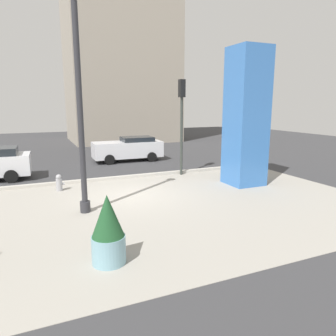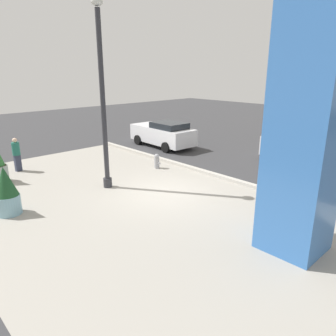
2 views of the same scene
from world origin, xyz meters
name	(u,v)px [view 1 (image 1 of 2)]	position (x,y,z in m)	size (l,w,h in m)	color
ground_plane	(109,176)	(0.00, 4.00, 0.00)	(60.00, 60.00, 0.00)	#38383A
plaza_pavement	(147,210)	(0.00, -2.00, 0.00)	(18.00, 10.00, 0.02)	#9E998E
curb_strip	(113,178)	(0.00, 3.12, 0.08)	(18.00, 0.24, 0.16)	#B7B2A8
lamp_post	(80,111)	(-2.07, -1.29, 3.55)	(0.44, 0.44, 7.26)	#2D2D33
art_pillar_blue	(246,118)	(5.57, -0.18, 3.16)	(1.57, 1.57, 6.31)	#3870BC
potted_plant_near_left	(108,231)	(-2.14, -5.23, 0.83)	(0.81, 0.81, 1.71)	#7AA8B7
fire_hydrant	(59,183)	(-2.67, 2.02, 0.37)	(0.36, 0.26, 0.75)	#99999E
traffic_light_corner	(182,112)	(3.69, 2.81, 3.36)	(0.28, 0.42, 5.02)	#333833
car_intersection	(128,148)	(2.31, 8.10, 0.84)	(4.62, 2.09, 1.61)	silver
highrise_across_street	(119,29)	(5.33, 20.61, 11.22)	(10.51, 8.39, 22.45)	#9E9384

